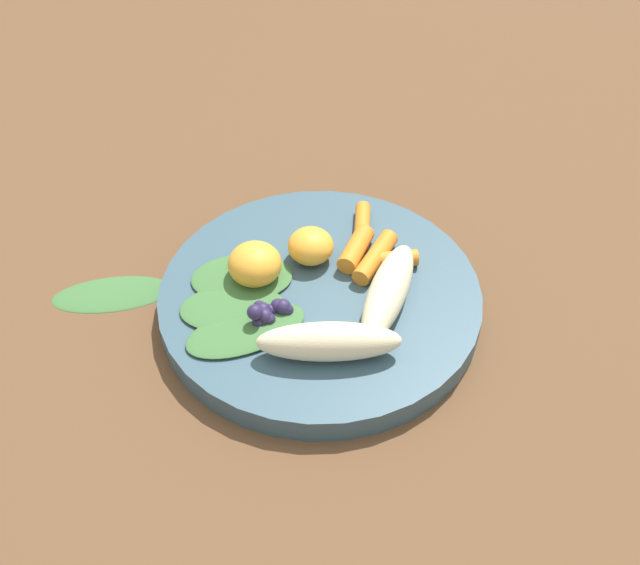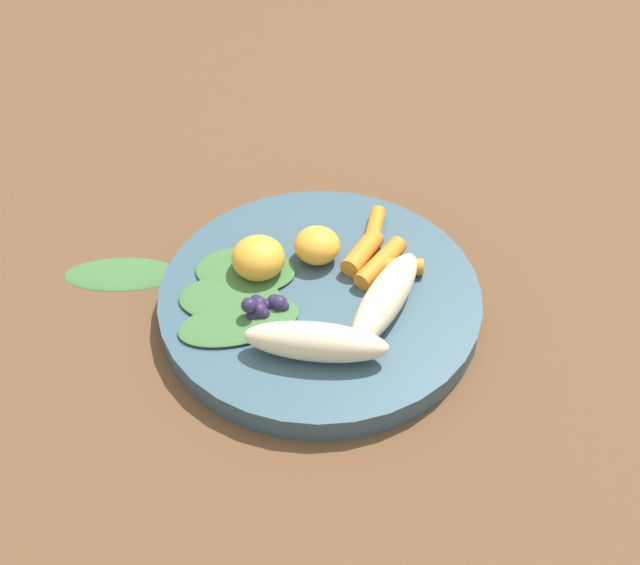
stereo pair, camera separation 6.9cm
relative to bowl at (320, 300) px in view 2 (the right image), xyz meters
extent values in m
plane|color=brown|center=(0.00, 0.00, -0.01)|extent=(2.40, 2.40, 0.00)
cylinder|color=#385666|center=(0.00, 0.00, 0.00)|extent=(0.29, 0.29, 0.02)
ellipsoid|color=beige|center=(0.06, -0.01, 0.03)|extent=(0.06, 0.12, 0.03)
ellipsoid|color=beige|center=(0.01, -0.07, 0.03)|extent=(0.12, 0.04, 0.03)
ellipsoid|color=#F4A833|center=(-0.06, 0.01, 0.03)|extent=(0.05, 0.05, 0.04)
ellipsoid|color=#F4A833|center=(-0.01, 0.04, 0.03)|extent=(0.04, 0.04, 0.03)
cylinder|color=orange|center=(0.06, 0.04, 0.02)|extent=(0.05, 0.02, 0.02)
cylinder|color=orange|center=(0.05, 0.04, 0.02)|extent=(0.04, 0.07, 0.02)
cylinder|color=orange|center=(0.03, 0.05, 0.02)|extent=(0.03, 0.05, 0.02)
cylinder|color=orange|center=(0.04, 0.08, 0.02)|extent=(0.01, 0.06, 0.01)
sphere|color=#2D234C|center=(-0.03, -0.03, 0.02)|extent=(0.01, 0.01, 0.01)
sphere|color=#2D234C|center=(-0.05, -0.03, 0.02)|extent=(0.01, 0.01, 0.01)
sphere|color=#2D234C|center=(-0.04, -0.04, 0.02)|extent=(0.01, 0.01, 0.01)
sphere|color=#2D234C|center=(-0.04, -0.04, 0.02)|extent=(0.01, 0.01, 0.01)
sphere|color=#2D234C|center=(-0.04, -0.03, 0.02)|extent=(0.01, 0.01, 0.01)
sphere|color=#2D234C|center=(-0.05, -0.05, 0.03)|extent=(0.01, 0.01, 0.01)
sphere|color=#2D234C|center=(-0.03, -0.03, 0.02)|extent=(0.01, 0.01, 0.01)
sphere|color=#2D234C|center=(-0.05, -0.04, 0.02)|extent=(0.01, 0.01, 0.01)
sphere|color=#2D234C|center=(-0.03, -0.03, 0.02)|extent=(0.01, 0.01, 0.01)
sphere|color=#2D234C|center=(-0.05, -0.03, 0.02)|extent=(0.01, 0.01, 0.01)
sphere|color=#2D234C|center=(-0.05, -0.05, 0.02)|extent=(0.01, 0.01, 0.01)
sphere|color=#2D234C|center=(-0.05, -0.04, 0.02)|extent=(0.01, 0.01, 0.01)
cylinder|color=white|center=(-0.06, -0.01, 0.01)|extent=(0.04, 0.04, 0.00)
ellipsoid|color=#3D7038|center=(-0.07, 0.01, 0.01)|extent=(0.10, 0.07, 0.00)
ellipsoid|color=#3D7038|center=(-0.07, -0.03, 0.01)|extent=(0.10, 0.07, 0.00)
ellipsoid|color=#3D7038|center=(-0.06, -0.05, 0.01)|extent=(0.12, 0.10, 0.00)
ellipsoid|color=#3D7038|center=(-0.19, 0.01, -0.01)|extent=(0.12, 0.07, 0.01)
camera|label=1|loc=(0.03, -0.49, 0.51)|focal=43.92mm
camera|label=2|loc=(0.10, -0.48, 0.51)|focal=43.92mm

